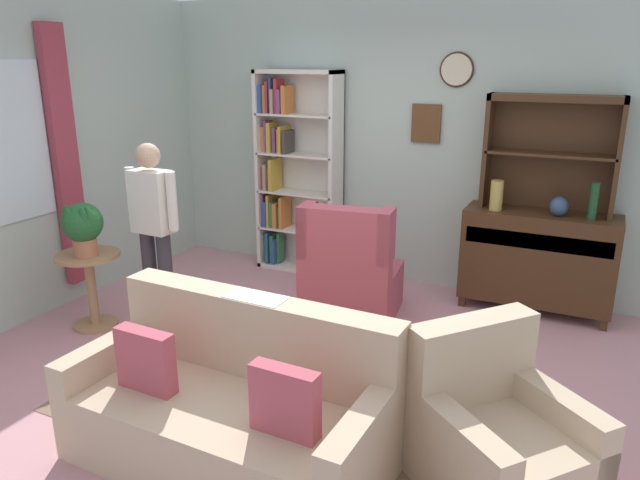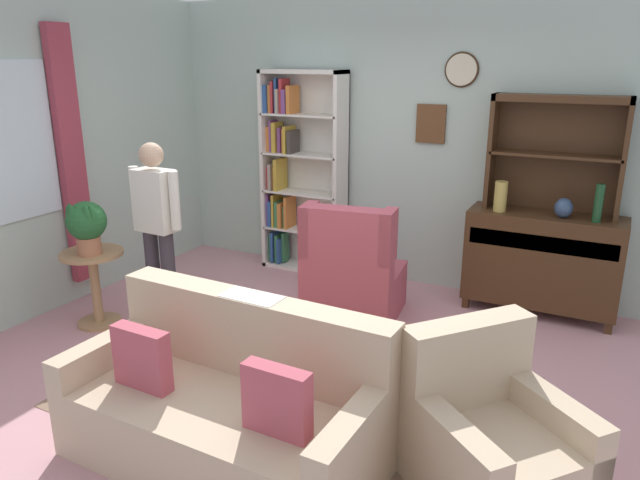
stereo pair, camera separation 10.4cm
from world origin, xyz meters
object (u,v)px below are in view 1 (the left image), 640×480
at_px(bookshelf, 292,173).
at_px(person_reading, 153,222).
at_px(potted_plant_large, 82,225).
at_px(wingback_chair, 350,277).
at_px(vase_tall, 496,195).
at_px(vase_round, 559,206).
at_px(plant_stand, 91,282).
at_px(armchair_floral, 497,441).
at_px(coffee_table, 336,352).
at_px(book_stack, 333,337).
at_px(sideboard_hutch, 552,137).
at_px(couch_floral, 233,410).
at_px(bottle_wine, 593,202).
at_px(sideboard, 537,257).

xyz_separation_m(bookshelf, person_reading, (-0.36, -1.75, -0.14)).
bearing_deg(potted_plant_large, wingback_chair, 32.18).
bearing_deg(potted_plant_large, vase_tall, 34.00).
height_order(vase_round, plant_stand, vase_round).
bearing_deg(armchair_floral, coffee_table, 159.65).
height_order(potted_plant_large, book_stack, potted_plant_large).
bearing_deg(book_stack, wingback_chair, 107.95).
xyz_separation_m(sideboard_hutch, vase_tall, (-0.39, -0.19, -0.51)).
height_order(sideboard_hutch, couch_floral, sideboard_hutch).
xyz_separation_m(wingback_chair, person_reading, (-1.45, -0.80, 0.52)).
height_order(bottle_wine, person_reading, person_reading).
height_order(vase_round, bottle_wine, bottle_wine).
relative_size(sideboard, coffee_table, 1.62).
height_order(bottle_wine, couch_floral, bottle_wine).
relative_size(bookshelf, vase_round, 12.35).
height_order(sideboard_hutch, coffee_table, sideboard_hutch).
xyz_separation_m(bottle_wine, coffee_table, (-1.40, -2.05, -0.73)).
relative_size(bookshelf, wingback_chair, 2.00).
bearing_deg(bottle_wine, sideboard, 167.11).
height_order(sideboard_hutch, plant_stand, sideboard_hutch).
xyz_separation_m(sideboard, coffee_table, (-1.01, -2.14, -0.16)).
xyz_separation_m(vase_round, coffee_table, (-1.14, -2.07, -0.65)).
distance_m(wingback_chair, book_stack, 1.29).
height_order(vase_tall, vase_round, vase_tall).
height_order(sideboard, armchair_floral, sideboard).
bearing_deg(person_reading, plant_stand, -145.03).
relative_size(bookshelf, coffee_table, 2.62).
distance_m(armchair_floral, wingback_chair, 2.29).
xyz_separation_m(bookshelf, armchair_floral, (2.64, -2.64, -0.76)).
bearing_deg(person_reading, coffee_table, -13.97).
xyz_separation_m(vase_round, person_reading, (-3.02, -1.60, -0.10)).
bearing_deg(plant_stand, person_reading, 34.97).
relative_size(bookshelf, armchair_floral, 1.95).
relative_size(bookshelf, sideboard_hutch, 1.91).
distance_m(sideboard, armchair_floral, 2.56).
xyz_separation_m(bottle_wine, wingback_chair, (-1.83, -0.78, -0.70)).
distance_m(vase_tall, plant_stand, 3.58).
bearing_deg(sideboard, vase_tall, -168.37).
relative_size(potted_plant_large, coffee_table, 0.56).
distance_m(bookshelf, plant_stand, 2.32).
distance_m(bookshelf, vase_round, 2.66).
bearing_deg(potted_plant_large, coffee_table, -2.39).
distance_m(coffee_table, book_stack, 0.10).
bearing_deg(wingback_chair, bottle_wine, 23.18).
relative_size(sideboard_hutch, coffee_table, 1.37).
height_order(vase_tall, coffee_table, vase_tall).
relative_size(sideboard, bottle_wine, 4.09).
bearing_deg(bookshelf, person_reading, -101.66).
bearing_deg(plant_stand, couch_floral, -24.98).
xyz_separation_m(plant_stand, person_reading, (0.45, 0.32, 0.50)).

